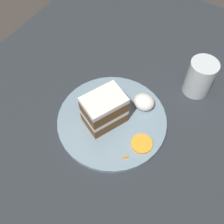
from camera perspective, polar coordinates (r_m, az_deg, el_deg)
The scene contains 8 objects.
ground_plane at distance 0.71m, azimuth 5.98°, elevation -2.72°, with size 6.00×6.00×0.00m, color #38332D.
dining_table at distance 0.70m, azimuth 6.10°, elevation -2.06°, with size 1.02×1.12×0.03m, color #282D33.
plate at distance 0.67m, azimuth -0.00°, elevation -1.81°, with size 0.28×0.28×0.01m, color gray.
cake_slice at distance 0.62m, azimuth -1.70°, elevation 0.45°, with size 0.10×0.12×0.09m.
cream_dollop at distance 0.67m, azimuth 6.97°, elevation 2.24°, with size 0.06×0.05×0.04m, color white.
orange_garnish at distance 0.63m, azimuth 6.52°, elevation -6.86°, with size 0.05×0.05×0.01m, color orange.
carrot_shreds_scatter at distance 0.68m, azimuth 2.16°, elevation 1.04°, with size 0.18×0.19×0.00m.
drinking_glass at distance 0.74m, azimuth 18.41°, elevation 6.81°, with size 0.07×0.07×0.10m.
Camera 1 is at (-0.12, 0.34, 0.61)m, focal length 42.00 mm.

